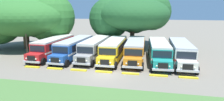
# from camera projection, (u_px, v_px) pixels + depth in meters

# --- Properties ---
(ground_plane) EXTENTS (220.00, 220.00, 0.00)m
(ground_plane) POSITION_uv_depth(u_px,v_px,m) (102.00, 75.00, 21.67)
(ground_plane) COLOR slate
(parked_bus_slot_0) EXTENTS (2.91, 10.87, 2.82)m
(parked_bus_slot_0) POSITION_uv_depth(u_px,v_px,m) (54.00, 46.00, 29.83)
(parked_bus_slot_0) COLOR red
(parked_bus_slot_0) RESTS_ON ground_plane
(parked_bus_slot_1) EXTENTS (3.09, 10.89, 2.82)m
(parked_bus_slot_1) POSITION_uv_depth(u_px,v_px,m) (74.00, 47.00, 28.99)
(parked_bus_slot_1) COLOR #23519E
(parked_bus_slot_1) RESTS_ON ground_plane
(parked_bus_slot_2) EXTENTS (2.91, 10.87, 2.82)m
(parked_bus_slot_2) POSITION_uv_depth(u_px,v_px,m) (95.00, 47.00, 28.98)
(parked_bus_slot_2) COLOR #9E9993
(parked_bus_slot_2) RESTS_ON ground_plane
(parked_bus_slot_3) EXTENTS (2.70, 10.84, 2.82)m
(parked_bus_slot_3) POSITION_uv_depth(u_px,v_px,m) (114.00, 48.00, 28.11)
(parked_bus_slot_3) COLOR yellow
(parked_bus_slot_3) RESTS_ON ground_plane
(parked_bus_slot_4) EXTENTS (2.88, 10.86, 2.82)m
(parked_bus_slot_4) POSITION_uv_depth(u_px,v_px,m) (135.00, 49.00, 27.70)
(parked_bus_slot_4) COLOR orange
(parked_bus_slot_4) RESTS_ON ground_plane
(parked_bus_slot_5) EXTENTS (3.14, 10.90, 2.82)m
(parked_bus_slot_5) POSITION_uv_depth(u_px,v_px,m) (159.00, 50.00, 26.76)
(parked_bus_slot_5) COLOR teal
(parked_bus_slot_5) RESTS_ON ground_plane
(parked_bus_slot_6) EXTENTS (2.68, 10.84, 2.82)m
(parked_bus_slot_6) POSITION_uv_depth(u_px,v_px,m) (181.00, 51.00, 26.29)
(parked_bus_slot_6) COLOR silver
(parked_bus_slot_6) RESTS_ON ground_plane
(curb_wheelstop_0) EXTENTS (2.00, 0.36, 0.15)m
(curb_wheelstop_0) POSITION_uv_depth(u_px,v_px,m) (32.00, 67.00, 24.26)
(curb_wheelstop_0) COLOR yellow
(curb_wheelstop_0) RESTS_ON ground_plane
(curb_wheelstop_1) EXTENTS (2.00, 0.36, 0.15)m
(curb_wheelstop_1) POSITION_uv_depth(u_px,v_px,m) (55.00, 68.00, 23.64)
(curb_wheelstop_1) COLOR yellow
(curb_wheelstop_1) RESTS_ON ground_plane
(curb_wheelstop_2) EXTENTS (2.00, 0.36, 0.15)m
(curb_wheelstop_2) POSITION_uv_depth(u_px,v_px,m) (79.00, 70.00, 23.03)
(curb_wheelstop_2) COLOR yellow
(curb_wheelstop_2) RESTS_ON ground_plane
(curb_wheelstop_3) EXTENTS (2.00, 0.36, 0.15)m
(curb_wheelstop_3) POSITION_uv_depth(u_px,v_px,m) (104.00, 72.00, 22.41)
(curb_wheelstop_3) COLOR yellow
(curb_wheelstop_3) RESTS_ON ground_plane
(curb_wheelstop_4) EXTENTS (2.00, 0.36, 0.15)m
(curb_wheelstop_4) POSITION_uv_depth(u_px,v_px,m) (130.00, 74.00, 21.79)
(curb_wheelstop_4) COLOR yellow
(curb_wheelstop_4) RESTS_ON ground_plane
(curb_wheelstop_5) EXTENTS (2.00, 0.36, 0.15)m
(curb_wheelstop_5) POSITION_uv_depth(u_px,v_px,m) (159.00, 75.00, 21.18)
(curb_wheelstop_5) COLOR yellow
(curb_wheelstop_5) RESTS_ON ground_plane
(curb_wheelstop_6) EXTENTS (2.00, 0.36, 0.15)m
(curb_wheelstop_6) POSITION_uv_depth(u_px,v_px,m) (188.00, 78.00, 20.56)
(curb_wheelstop_6) COLOR yellow
(curb_wheelstop_6) RESTS_ON ground_plane
(broad_shade_tree) EXTENTS (15.23, 14.40, 10.38)m
(broad_shade_tree) POSITION_uv_depth(u_px,v_px,m) (132.00, 15.00, 36.52)
(broad_shade_tree) COLOR brown
(broad_shade_tree) RESTS_ON ground_plane
(secondary_tree) EXTENTS (17.92, 14.39, 10.39)m
(secondary_tree) POSITION_uv_depth(u_px,v_px,m) (26.00, 18.00, 34.86)
(secondary_tree) COLOR brown
(secondary_tree) RESTS_ON ground_plane
(utility_pole) EXTENTS (1.80, 0.20, 7.60)m
(utility_pole) POSITION_uv_depth(u_px,v_px,m) (25.00, 30.00, 30.37)
(utility_pole) COLOR brown
(utility_pole) RESTS_ON ground_plane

